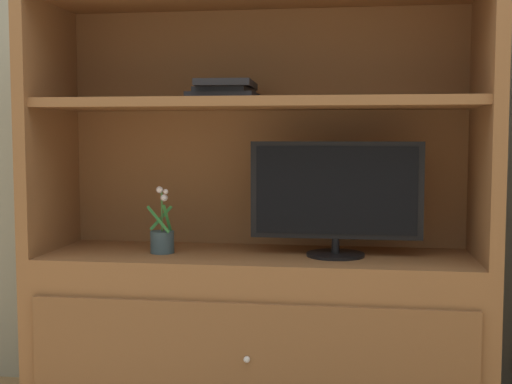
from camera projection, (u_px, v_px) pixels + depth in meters
The scene contains 5 objects.
painted_rear_wall at pixel (269, 76), 3.02m from camera, with size 6.00×0.10×2.80m, color gray.
media_console at pixel (258, 290), 2.75m from camera, with size 1.77×0.56×1.70m.
tv_monitor at pixel (336, 196), 2.66m from camera, with size 0.66×0.23×0.45m.
potted_plant at pixel (162, 238), 2.74m from camera, with size 0.11×0.10×0.27m.
magazine_stack at pixel (225, 90), 2.70m from camera, with size 0.26×0.34×0.07m.
Camera 1 is at (0.38, -2.27, 1.14)m, focal length 48.38 mm.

